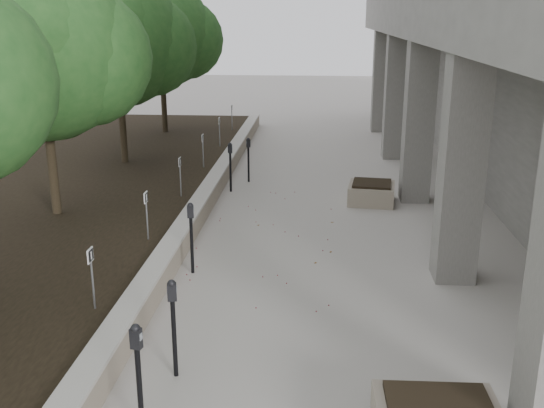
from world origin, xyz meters
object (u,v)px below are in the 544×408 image
(crabapple_tree_3, at_px, (44,89))
(parking_meter_1, at_px, (139,381))
(parking_meter_3, at_px, (192,238))
(crabapple_tree_4, at_px, (119,69))
(parking_meter_2, at_px, (174,329))
(crabapple_tree_5, at_px, (162,57))
(parking_meter_4, at_px, (230,167))
(parking_meter_5, at_px, (248,160))
(planter_back, at_px, (371,192))

(crabapple_tree_3, bearing_deg, parking_meter_1, -60.86)
(crabapple_tree_3, bearing_deg, parking_meter_3, -31.86)
(crabapple_tree_4, height_order, parking_meter_2, crabapple_tree_4)
(crabapple_tree_5, distance_m, parking_meter_4, 7.79)
(parking_meter_4, bearing_deg, parking_meter_3, -90.36)
(parking_meter_5, distance_m, planter_back, 3.82)
(parking_meter_2, bearing_deg, parking_meter_5, 78.63)
(parking_meter_5, xyz_separation_m, planter_back, (3.34, -1.80, -0.37))
(parking_meter_3, height_order, planter_back, parking_meter_3)
(crabapple_tree_3, distance_m, parking_meter_1, 8.16)
(parking_meter_5, bearing_deg, planter_back, -47.07)
(parking_meter_3, distance_m, parking_meter_5, 6.63)
(parking_meter_1, bearing_deg, parking_meter_3, 106.00)
(parking_meter_2, bearing_deg, planter_back, 56.59)
(parking_meter_3, height_order, parking_meter_4, parking_meter_3)
(parking_meter_5, bearing_deg, parking_meter_4, -127.89)
(crabapple_tree_4, relative_size, parking_meter_2, 3.93)
(parking_meter_3, distance_m, planter_back, 6.06)
(crabapple_tree_4, relative_size, parking_meter_5, 4.25)
(crabapple_tree_4, distance_m, planter_back, 7.99)
(crabapple_tree_3, bearing_deg, crabapple_tree_4, 90.00)
(crabapple_tree_3, xyz_separation_m, planter_back, (7.09, 2.67, -2.85))
(parking_meter_1, height_order, parking_meter_3, parking_meter_1)
(parking_meter_3, relative_size, planter_back, 1.20)
(parking_meter_2, xyz_separation_m, parking_meter_3, (-0.46, 3.42, -0.01))
(parking_meter_2, height_order, parking_meter_4, parking_meter_2)
(parking_meter_5, bearing_deg, parking_meter_2, -107.87)
(crabapple_tree_5, height_order, parking_meter_3, crabapple_tree_5)
(crabapple_tree_3, height_order, planter_back, crabapple_tree_3)
(crabapple_tree_4, relative_size, crabapple_tree_5, 1.00)
(crabapple_tree_5, xyz_separation_m, parking_meter_5, (3.75, -5.52, -2.48))
(crabapple_tree_3, distance_m, crabapple_tree_4, 5.00)
(parking_meter_1, xyz_separation_m, planter_back, (3.30, 9.48, -0.44))
(parking_meter_2, relative_size, parking_meter_5, 1.08)
(parking_meter_3, relative_size, parking_meter_5, 1.06)
(crabapple_tree_3, height_order, crabapple_tree_5, same)
(parking_meter_1, distance_m, parking_meter_5, 11.29)
(crabapple_tree_3, xyz_separation_m, crabapple_tree_5, (0.00, 10.00, 0.00))
(parking_meter_2, relative_size, parking_meter_4, 1.03)
(parking_meter_1, bearing_deg, planter_back, 82.51)
(parking_meter_2, distance_m, planter_back, 8.85)
(crabapple_tree_5, xyz_separation_m, parking_meter_2, (3.90, -15.56, -2.43))
(crabapple_tree_3, xyz_separation_m, parking_meter_2, (3.90, -5.56, -2.43))
(parking_meter_1, xyz_separation_m, parking_meter_3, (-0.35, 4.67, -0.02))
(parking_meter_1, bearing_deg, parking_meter_4, 104.00)
(crabapple_tree_3, bearing_deg, parking_meter_4, 45.31)
(crabapple_tree_3, xyz_separation_m, crabapple_tree_4, (0.00, 5.00, 0.00))
(planter_back, bearing_deg, crabapple_tree_3, -159.34)
(crabapple_tree_4, xyz_separation_m, parking_meter_5, (3.75, -0.52, -2.48))
(parking_meter_1, bearing_deg, parking_meter_5, 101.92)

